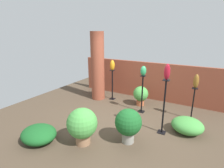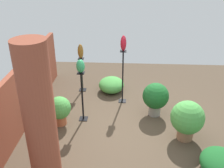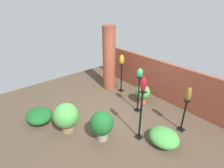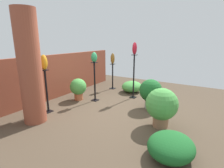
# 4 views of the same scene
# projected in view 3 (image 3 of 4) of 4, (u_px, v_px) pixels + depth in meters

# --- Properties ---
(ground_plane) EXTENTS (8.00, 8.00, 0.00)m
(ground_plane) POSITION_uv_depth(u_px,v_px,m) (108.00, 118.00, 5.65)
(ground_plane) COLOR #4C3D2D
(brick_wall_back) EXTENTS (5.60, 0.12, 1.45)m
(brick_wall_back) POSITION_uv_depth(u_px,v_px,m) (156.00, 78.00, 6.70)
(brick_wall_back) COLOR brown
(brick_wall_back) RESTS_ON ground
(brick_pillar) EXTENTS (0.51, 0.51, 2.59)m
(brick_pillar) POSITION_uv_depth(u_px,v_px,m) (109.00, 59.00, 7.00)
(brick_pillar) COLOR brown
(brick_pillar) RESTS_ON ground
(pedestal_amber) EXTENTS (0.20, 0.20, 1.16)m
(pedestal_amber) POSITION_uv_depth(u_px,v_px,m) (121.00, 79.00, 7.09)
(pedestal_amber) COLOR black
(pedestal_amber) RESTS_ON ground
(pedestal_bronze) EXTENTS (0.20, 0.20, 1.00)m
(pedestal_bronze) POSITION_uv_depth(u_px,v_px,m) (183.00, 117.00, 4.97)
(pedestal_bronze) COLOR black
(pedestal_bronze) RESTS_ON ground
(pedestal_ruby) EXTENTS (0.20, 0.20, 1.45)m
(pedestal_ruby) POSITION_uv_depth(u_px,v_px,m) (140.00, 118.00, 4.59)
(pedestal_ruby) COLOR black
(pedestal_ruby) RESTS_ON ground
(pedestal_jade) EXTENTS (0.20, 0.20, 1.24)m
(pedestal_jade) POSITION_uv_depth(u_px,v_px,m) (138.00, 96.00, 5.80)
(pedestal_jade) COLOR black
(pedestal_jade) RESTS_ON ground
(art_vase_amber) EXTENTS (0.19, 0.18, 0.39)m
(art_vase_amber) POSITION_uv_depth(u_px,v_px,m) (122.00, 60.00, 6.72)
(art_vase_amber) COLOR orange
(art_vase_amber) RESTS_ON pedestal_amber
(art_vase_bronze) EXTENTS (0.15, 0.16, 0.41)m
(art_vase_bronze) POSITION_uv_depth(u_px,v_px,m) (189.00, 94.00, 4.63)
(art_vase_bronze) COLOR brown
(art_vase_bronze) RESTS_ON pedestal_bronze
(art_vase_ruby) EXTENTS (0.15, 0.15, 0.39)m
(art_vase_ruby) POSITION_uv_depth(u_px,v_px,m) (143.00, 85.00, 4.16)
(art_vase_ruby) COLOR maroon
(art_vase_ruby) RESTS_ON pedestal_ruby
(art_vase_jade) EXTENTS (0.18, 0.19, 0.31)m
(art_vase_jade) POSITION_uv_depth(u_px,v_px,m) (140.00, 73.00, 5.43)
(art_vase_jade) COLOR #2D9356
(art_vase_jade) RESTS_ON pedestal_jade
(potted_plant_mid_right) EXTENTS (0.53, 0.53, 0.71)m
(potted_plant_mid_right) POSITION_uv_depth(u_px,v_px,m) (143.00, 93.00, 6.31)
(potted_plant_mid_right) COLOR #B25B38
(potted_plant_mid_right) RESTS_ON ground
(potted_plant_front_right) EXTENTS (0.72, 0.72, 0.89)m
(potted_plant_front_right) POSITION_uv_depth(u_px,v_px,m) (66.00, 116.00, 4.91)
(potted_plant_front_right) COLOR #936B4C
(potted_plant_front_right) RESTS_ON ground
(potted_plant_back_center) EXTENTS (0.64, 0.64, 0.85)m
(potted_plant_back_center) POSITION_uv_depth(u_px,v_px,m) (102.00, 124.00, 4.62)
(potted_plant_back_center) COLOR gray
(potted_plant_back_center) RESTS_ON ground
(foliage_bed_east) EXTENTS (0.88, 0.77, 0.39)m
(foliage_bed_east) POSITION_uv_depth(u_px,v_px,m) (39.00, 116.00, 5.45)
(foliage_bed_east) COLOR #195923
(foliage_bed_east) RESTS_ON ground
(foliage_bed_west) EXTENTS (0.81, 0.73, 0.41)m
(foliage_bed_west) POSITION_uv_depth(u_px,v_px,m) (164.00, 137.00, 4.59)
(foliage_bed_west) COLOR #479942
(foliage_bed_west) RESTS_ON ground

